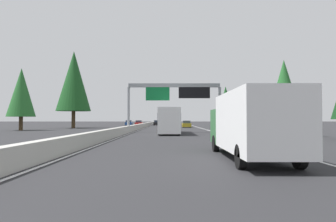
% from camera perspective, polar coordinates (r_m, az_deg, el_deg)
% --- Properties ---
extents(ground_plane, '(320.00, 320.00, 0.00)m').
position_cam_1_polar(ground_plane, '(61.61, -4.63, -3.25)').
color(ground_plane, '#262628').
extents(median_barrier, '(180.00, 0.56, 0.90)m').
position_cam_1_polar(median_barrier, '(81.56, -3.66, -2.52)').
color(median_barrier, '#ADAAA3').
rests_on(median_barrier, ground).
extents(shoulder_stripe_right, '(160.00, 0.16, 0.01)m').
position_cam_1_polar(shoulder_stripe_right, '(71.67, 5.28, -3.01)').
color(shoulder_stripe_right, silver).
rests_on(shoulder_stripe_right, ground).
extents(shoulder_stripe_median, '(160.00, 0.16, 0.01)m').
position_cam_1_polar(shoulder_stripe_median, '(71.56, -3.76, -3.01)').
color(shoulder_stripe_median, silver).
rests_on(shoulder_stripe_median, ground).
extents(sign_gantry_overhead, '(0.50, 12.68, 6.61)m').
position_cam_1_polar(sign_gantry_overhead, '(39.82, 1.44, 3.40)').
color(sign_gantry_overhead, gray).
rests_on(sign_gantry_overhead, ground).
extents(box_truck_far_right, '(8.50, 2.40, 2.95)m').
position_cam_1_polar(box_truck_far_right, '(13.85, 15.52, -2.33)').
color(box_truck_far_right, white).
rests_on(box_truck_far_right, ground).
extents(bus_far_center, '(11.50, 2.55, 3.10)m').
position_cam_1_polar(bus_far_center, '(37.10, 0.23, -1.71)').
color(bus_far_center, white).
rests_on(bus_far_center, ground).
extents(sedan_mid_right, '(4.40, 1.80, 1.47)m').
position_cam_1_polar(sedan_mid_right, '(78.25, 0.54, -2.40)').
color(sedan_mid_right, maroon).
rests_on(sedan_mid_right, ground).
extents(sedan_far_left, '(4.40, 1.80, 1.47)m').
position_cam_1_polar(sedan_far_left, '(85.87, -2.16, -2.32)').
color(sedan_far_left, black).
rests_on(sedan_far_left, ground).
extents(pickup_near_center, '(5.60, 2.00, 1.86)m').
position_cam_1_polar(pickup_near_center, '(103.69, 0.20, -2.06)').
color(pickup_near_center, slate).
rests_on(pickup_near_center, ground).
extents(sedan_distant_a, '(4.40, 1.80, 1.47)m').
position_cam_1_polar(sedan_distant_a, '(63.68, 3.58, -2.58)').
color(sedan_distant_a, '#AD931E').
rests_on(sedan_distant_a, ground).
extents(oncoming_near, '(4.40, 1.80, 1.47)m').
position_cam_1_polar(oncoming_near, '(86.37, -7.54, -2.30)').
color(oncoming_near, '#1E4793').
rests_on(oncoming_near, ground).
extents(oncoming_far, '(4.40, 1.80, 1.47)m').
position_cam_1_polar(oncoming_far, '(78.39, -5.62, -2.39)').
color(oncoming_far, red).
rests_on(oncoming_far, ground).
extents(conifer_right_near, '(3.52, 3.52, 8.00)m').
position_cam_1_polar(conifer_right_near, '(33.08, 21.52, 3.82)').
color(conifer_right_near, '#4C3823').
rests_on(conifer_right_near, ground).
extents(conifer_right_mid, '(4.14, 4.14, 9.40)m').
position_cam_1_polar(conifer_right_mid, '(69.77, 11.08, 1.66)').
color(conifer_right_mid, '#4C3823').
rests_on(conifer_right_mid, ground).
extents(conifer_left_near, '(4.40, 4.40, 10.01)m').
position_cam_1_polar(conifer_left_near, '(52.93, -26.49, 3.22)').
color(conifer_left_near, '#4C3823').
rests_on(conifer_left_near, ground).
extents(conifer_left_mid, '(6.89, 6.89, 15.67)m').
position_cam_1_polar(conifer_left_mid, '(63.19, -17.75, 5.52)').
color(conifer_left_mid, '#4C3823').
rests_on(conifer_left_mid, ground).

